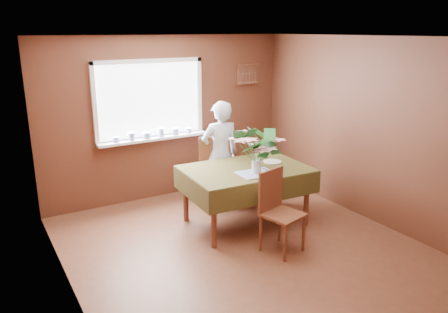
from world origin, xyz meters
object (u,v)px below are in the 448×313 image
dining_table (246,175)px  chair_far (214,166)px  flower_bouquet (257,146)px  chair_near (277,208)px  seated_woman (220,154)px

dining_table → chair_far: size_ratio=1.59×
dining_table → chair_far: 0.91m
chair_far → flower_bouquet: bearing=113.9°
chair_near → chair_far: bearing=72.5°
chair_far → flower_bouquet: (-0.00, -1.13, 0.57)m
dining_table → chair_near: (-0.08, -0.81, -0.16)m
chair_near → flower_bouquet: bearing=66.7°
dining_table → seated_woman: (0.04, 0.75, 0.10)m
dining_table → flower_bouquet: flower_bouquet is taller
chair_near → seated_woman: (0.12, 1.56, 0.26)m
chair_near → seated_woman: seated_woman is taller
chair_near → flower_bouquet: size_ratio=1.57×
dining_table → chair_far: bearing=92.5°
dining_table → seated_woman: size_ratio=1.07×
seated_woman → flower_bouquet: 1.04m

